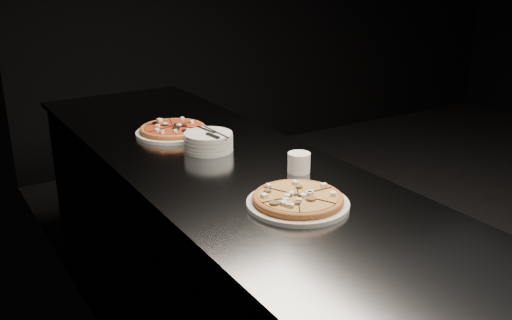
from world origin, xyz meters
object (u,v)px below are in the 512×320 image
pizza_mushroom (298,200)px  ramekin (299,162)px  plate_stack (208,142)px  pizza_tomato (173,130)px  cutlery (212,133)px  counter (221,266)px

pizza_mushroom → ramekin: (0.17, 0.23, 0.02)m
pizza_mushroom → plate_stack: bearing=88.7°
pizza_tomato → cutlery: (0.04, -0.28, 0.05)m
counter → plate_stack: (0.01, 0.09, 0.49)m
cutlery → ramekin: bearing=-75.3°
pizza_tomato → plate_stack: (0.03, -0.26, 0.02)m
counter → pizza_tomato: bearing=93.9°
cutlery → ramekin: cutlery is taller
pizza_mushroom → pizza_tomato: 0.87m
counter → pizza_mushroom: bearing=-90.7°
counter → ramekin: bearing=-60.0°
pizza_mushroom → cutlery: (0.02, 0.59, 0.05)m
counter → ramekin: ramekin is taller
counter → plate_stack: 0.50m
pizza_tomato → ramekin: 0.66m
counter → plate_stack: plate_stack is taller
cutlery → pizza_tomato: bearing=90.1°
pizza_tomato → plate_stack: 0.26m
plate_stack → cutlery: 0.04m
counter → pizza_tomato: 0.59m
counter → plate_stack: size_ratio=13.18×
counter → cutlery: 0.54m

